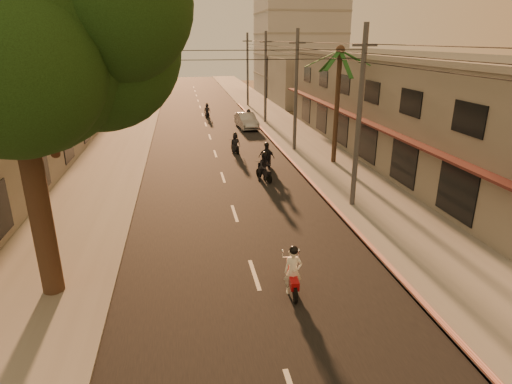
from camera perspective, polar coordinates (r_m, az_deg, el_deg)
ground at (r=14.53m, az=1.15°, el=-14.99°), size 160.00×160.00×0.00m
road at (r=32.85m, az=-5.45°, el=5.10°), size 10.00×140.00×0.02m
sidewalk_right at (r=34.20m, az=7.23°, el=5.70°), size 5.00×140.00×0.12m
sidewalk_left at (r=33.17m, az=-18.51°, el=4.39°), size 5.00×140.00×0.12m
curb_stripe at (r=28.90m, az=5.50°, el=3.23°), size 0.20×60.00×0.20m
shophouse_row at (r=34.18m, az=19.10°, el=10.92°), size 8.80×34.20×7.30m
broadleaf_tree at (r=14.51m, az=-28.60°, el=18.29°), size 9.60×8.70×12.10m
palm_tree at (r=29.59m, az=11.12°, el=17.23°), size 5.00×5.00×8.20m
utility_poles at (r=32.88m, az=5.46°, el=16.64°), size 1.20×48.26×9.00m
filler_right at (r=59.25m, az=6.45°, el=14.54°), size 8.00×14.00×6.00m
filler_left_near at (r=47.58m, az=-24.36°, el=10.71°), size 8.00×14.00×4.40m
filler_left_far at (r=64.95m, az=-20.79°, el=14.32°), size 8.00×14.00×7.00m
scooter_red at (r=14.83m, az=4.94°, el=-10.64°), size 0.75×1.84×1.81m
scooter_mid_a at (r=26.20m, az=1.14°, el=3.29°), size 1.25×1.83×1.87m
scooter_mid_b at (r=28.23m, az=1.41°, el=4.58°), size 1.41×1.83×1.94m
scooter_far_a at (r=32.88m, az=-2.78°, el=6.47°), size 0.94×1.62×1.60m
scooter_far_b at (r=43.15m, az=-0.99°, el=9.78°), size 1.42×1.71×1.74m
parked_car at (r=42.30m, az=-1.28°, el=9.49°), size 2.32×4.74×1.48m
scooter_far_c at (r=48.65m, az=-6.53°, el=10.69°), size 0.81×1.60×1.57m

